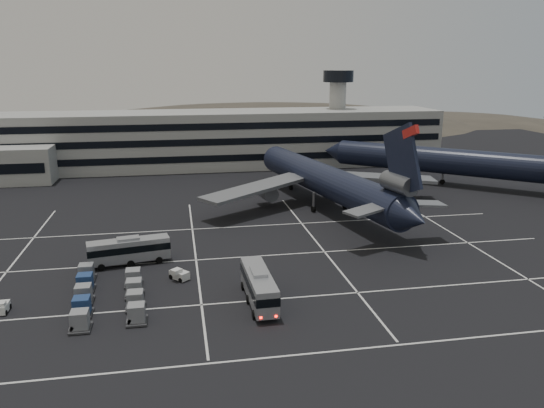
{
  "coord_description": "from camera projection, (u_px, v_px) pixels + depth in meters",
  "views": [
    {
      "loc": [
        -7.95,
        -64.04,
        25.72
      ],
      "look_at": [
        6.04,
        12.73,
        5.0
      ],
      "focal_mm": 35.0,
      "sensor_mm": 36.0,
      "label": 1
    }
  ],
  "objects": [
    {
      "name": "ground",
      "position": [
        244.0,
        268.0,
        68.87
      ],
      "size": [
        260.0,
        260.0,
        0.0
      ],
      "primitive_type": "plane",
      "color": "black",
      "rests_on": "ground"
    },
    {
      "name": "lane_markings",
      "position": [
        250.0,
        265.0,
        69.72
      ],
      "size": [
        90.0,
        55.62,
        0.01
      ],
      "color": "silver",
      "rests_on": "ground"
    },
    {
      "name": "terminal",
      "position": [
        196.0,
        140.0,
        134.22
      ],
      "size": [
        125.0,
        26.0,
        24.0
      ],
      "color": "gray",
      "rests_on": "ground"
    },
    {
      "name": "hills",
      "position": [
        235.0,
        151.0,
        236.73
      ],
      "size": [
        352.0,
        180.0,
        44.0
      ],
      "color": "#38332B",
      "rests_on": "ground"
    },
    {
      "name": "trijet_main",
      "position": [
        326.0,
        180.0,
        95.87
      ],
      "size": [
        46.53,
        57.37,
        18.08
      ],
      "rotation": [
        0.0,
        0.0,
        0.2
      ],
      "color": "black",
      "rests_on": "ground"
    },
    {
      "name": "trijet_far",
      "position": [
        449.0,
        160.0,
        114.79
      ],
      "size": [
        47.01,
        42.28,
        18.08
      ],
      "rotation": [
        0.0,
        0.0,
        0.86
      ],
      "color": "black",
      "rests_on": "ground"
    },
    {
      "name": "bus_near",
      "position": [
        259.0,
        285.0,
        58.44
      ],
      "size": [
        2.98,
        10.93,
        3.83
      ],
      "rotation": [
        0.0,
        0.0,
        0.03
      ],
      "color": "gray",
      "rests_on": "ground"
    },
    {
      "name": "bus_far",
      "position": [
        129.0,
        249.0,
        69.71
      ],
      "size": [
        10.83,
        4.32,
        3.73
      ],
      "rotation": [
        0.0,
        0.0,
        1.75
      ],
      "color": "gray",
      "rests_on": "ground"
    },
    {
      "name": "tug_a",
      "position": [
        2.0,
        307.0,
        56.37
      ],
      "size": [
        1.31,
        2.17,
        1.38
      ],
      "rotation": [
        0.0,
        0.0,
        0.01
      ],
      "color": "silver",
      "rests_on": "ground"
    },
    {
      "name": "tug_b",
      "position": [
        180.0,
        274.0,
        65.0
      ],
      "size": [
        2.63,
        2.72,
        1.53
      ],
      "rotation": [
        0.0,
        0.0,
        0.72
      ],
      "color": "silver",
      "rests_on": "ground"
    },
    {
      "name": "uld_cluster",
      "position": [
        106.0,
        294.0,
        58.69
      ],
      "size": [
        9.06,
        15.67,
        2.02
      ],
      "rotation": [
        0.0,
        0.0,
        0.1
      ],
      "color": "#2D2D30",
      "rests_on": "ground"
    }
  ]
}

